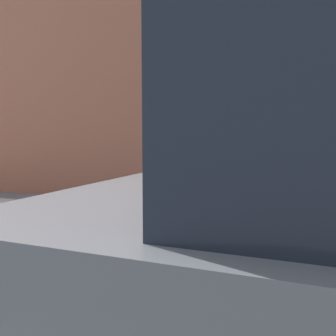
% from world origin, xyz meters
% --- Properties ---
extents(sidewalk, '(24.00, 2.80, 0.13)m').
position_xyz_m(sidewalk, '(0.00, 2.20, 0.06)').
color(sidewalk, '#ADAAA3').
rests_on(sidewalk, ground_plane).
extents(building_facade, '(24.00, 0.30, 5.53)m').
position_xyz_m(building_facade, '(0.00, 5.01, 2.77)').
color(building_facade, '#935642').
rests_on(building_facade, ground_plane).
extents(parking_meter, '(0.22, 0.13, 1.48)m').
position_xyz_m(parking_meter, '(-0.54, 1.03, 1.16)').
color(parking_meter, slate).
rests_on(parking_meter, sidewalk).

